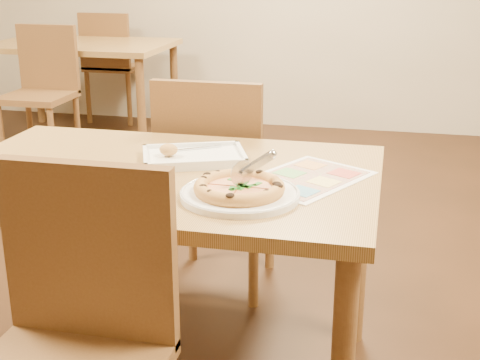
% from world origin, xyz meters
% --- Properties ---
extents(dining_table, '(1.30, 0.85, 0.72)m').
position_xyz_m(dining_table, '(0.00, 0.00, 0.63)').
color(dining_table, '#A37B41').
rests_on(dining_table, ground).
extents(chair_near, '(0.42, 0.42, 0.47)m').
position_xyz_m(chair_near, '(0.00, -0.60, 0.57)').
color(chair_near, brown).
rests_on(chair_near, ground).
extents(chair_far, '(0.42, 0.42, 0.47)m').
position_xyz_m(chair_far, '(-0.00, 0.60, 0.57)').
color(chair_far, brown).
rests_on(chair_far, ground).
extents(bg_table, '(1.30, 0.85, 0.72)m').
position_xyz_m(bg_table, '(-1.60, 2.80, 0.63)').
color(bg_table, '#A37B41').
rests_on(bg_table, ground).
extents(bg_chair_near, '(0.42, 0.42, 0.47)m').
position_xyz_m(bg_chair_near, '(-1.60, 2.20, 0.57)').
color(bg_chair_near, brown).
rests_on(bg_chair_near, ground).
extents(bg_chair_far, '(0.42, 0.42, 0.47)m').
position_xyz_m(bg_chair_far, '(-1.60, 3.30, 0.57)').
color(bg_chair_far, brown).
rests_on(bg_chair_far, ground).
extents(plate, '(0.41, 0.41, 0.02)m').
position_xyz_m(plate, '(0.28, -0.18, 0.73)').
color(plate, white).
rests_on(plate, dining_table).
extents(pizza, '(0.24, 0.24, 0.04)m').
position_xyz_m(pizza, '(0.28, -0.18, 0.75)').
color(pizza, gold).
rests_on(pizza, plate).
extents(pizza_cutter, '(0.10, 0.11, 0.08)m').
position_xyz_m(pizza_cutter, '(0.31, -0.15, 0.80)').
color(pizza_cutter, silver).
rests_on(pizza_cutter, pizza).
extents(appetizer_tray, '(0.37, 0.32, 0.06)m').
position_xyz_m(appetizer_tray, '(0.06, 0.12, 0.73)').
color(appetizer_tray, white).
rests_on(appetizer_tray, dining_table).
extents(menu, '(0.41, 0.45, 0.00)m').
position_xyz_m(menu, '(0.44, 0.02, 0.72)').
color(menu, white).
rests_on(menu, dining_table).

